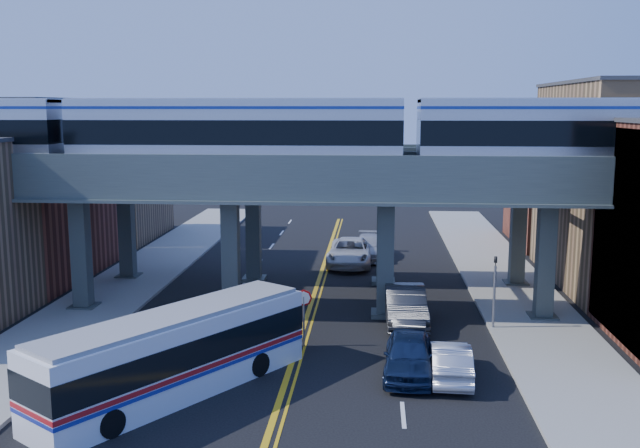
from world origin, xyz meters
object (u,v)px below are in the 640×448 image
object	(u,v)px
car_lane_d	(369,247)
transit_bus	(176,355)
car_parked_curb	(451,361)
transit_train	(237,132)
traffic_signal	(495,284)
stop_sign	(304,308)
car_lane_c	(350,252)
car_lane_b	(405,305)
car_lane_a	(409,355)

from	to	relation	value
car_lane_d	transit_bus	bearing A→B (deg)	-101.70
transit_bus	car_parked_curb	world-z (taller)	transit_bus
transit_train	transit_bus	size ratio (longest dim) A/B	4.67
car_parked_curb	traffic_signal	bearing A→B (deg)	-110.16
stop_sign	car_lane_c	size ratio (longest dim) A/B	0.41
car_lane_b	stop_sign	bearing A→B (deg)	-142.93
transit_train	car_lane_c	bearing A→B (deg)	65.97
transit_bus	car_lane_d	bearing A→B (deg)	19.01
traffic_signal	car_parked_curb	xyz separation A→B (m)	(-2.70, -6.43, -1.57)
transit_bus	car_lane_c	size ratio (longest dim) A/B	1.73
transit_bus	car_lane_a	world-z (taller)	transit_bus
car_lane_b	car_lane_c	world-z (taller)	car_lane_b
car_lane_c	transit_train	bearing A→B (deg)	-112.02
stop_sign	traffic_signal	distance (m)	9.41
car_lane_a	car_lane_c	world-z (taller)	car_lane_c
transit_bus	car_parked_curb	bearing A→B (deg)	-42.91
transit_train	car_parked_curb	xyz separation A→B (m)	(10.07, -8.43, -8.71)
car_parked_curb	stop_sign	bearing A→B (deg)	-26.35
car_lane_b	car_parked_curb	bearing A→B (deg)	-80.21
car_lane_c	stop_sign	bearing A→B (deg)	-93.02
transit_bus	car_lane_d	size ratio (longest dim) A/B	1.99
car_parked_curb	transit_bus	bearing A→B (deg)	15.07
stop_sign	traffic_signal	world-z (taller)	traffic_signal
transit_train	stop_sign	size ratio (longest dim) A/B	19.56
traffic_signal	car_lane_c	world-z (taller)	traffic_signal
car_lane_a	transit_train	bearing A→B (deg)	139.17
transit_train	car_lane_c	distance (m)	15.72
car_lane_c	car_lane_a	bearing A→B (deg)	-79.40
car_lane_c	car_lane_d	bearing A→B (deg)	62.38
transit_bus	car_parked_curb	size ratio (longest dim) A/B	2.50
car_lane_c	car_parked_curb	world-z (taller)	car_lane_c
traffic_signal	transit_bus	xyz separation A→B (m)	(-13.15, -8.74, -0.76)
stop_sign	car_lane_c	distance (m)	17.14
car_lane_d	car_parked_curb	size ratio (longest dim) A/B	1.26
car_lane_b	car_lane_c	size ratio (longest dim) A/B	0.88
car_lane_a	car_lane_b	world-z (taller)	car_lane_b
car_lane_a	car_lane_c	bearing A→B (deg)	101.97
traffic_signal	car_lane_b	distance (m)	4.49
car_lane_c	traffic_signal	bearing A→B (deg)	-60.21
stop_sign	transit_train	bearing A→B (deg)	127.75
traffic_signal	stop_sign	bearing A→B (deg)	-161.37
stop_sign	transit_bus	world-z (taller)	transit_bus
traffic_signal	car_lane_c	bearing A→B (deg)	117.78
stop_sign	traffic_signal	xyz separation A→B (m)	(8.90, 3.00, 0.54)
stop_sign	car_lane_b	bearing A→B (deg)	38.99
stop_sign	transit_bus	xyz separation A→B (m)	(-4.25, -5.74, -0.22)
car_lane_a	car_lane_c	xyz separation A→B (m)	(-3.06, 20.25, 0.05)
transit_bus	car_lane_d	distance (m)	25.93
car_lane_d	car_lane_a	bearing A→B (deg)	-81.43
car_lane_d	car_parked_curb	bearing A→B (deg)	-77.38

